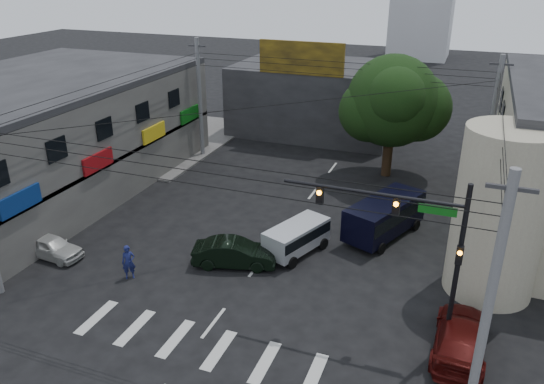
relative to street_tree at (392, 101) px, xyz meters
The scene contains 17 objects.
ground 18.30m from the street_tree, 103.24° to the right, with size 160.00×160.00×0.00m, color black.
sidewalk_far_left 22.67m from the street_tree, behind, with size 16.00×16.00×0.15m, color #514F4C.
building_left 24.68m from the street_tree, 153.43° to the right, with size 14.00×24.00×7.00m, color #4A4845.
corner_column 14.84m from the street_tree, 61.70° to the right, with size 4.00×4.00×8.00m, color #9E957D.
building_far 12.29m from the street_tree, 131.63° to the left, with size 14.00×10.00×6.00m, color #232326.
billboard 9.17m from the street_tree, 152.86° to the left, with size 7.00×0.30×2.60m, color olive.
street_tree is the anchor object (origin of this frame).
traffic_gantry 18.42m from the street_tree, 78.01° to the right, with size 7.10×0.35×7.20m.
utility_pole_near_right 22.48m from the street_tree, 73.18° to the right, with size 0.32×0.32×9.20m, color #59595B.
utility_pole_far_left 14.56m from the street_tree, behind, with size 0.32×0.32×9.20m, color #59595B.
utility_pole_far_right 6.63m from the street_tree, ahead, with size 0.32×0.32×9.20m, color #59595B.
dark_sedan 16.84m from the street_tree, 108.46° to the right, with size 4.52×2.63×1.41m, color black.
white_compact 23.62m from the street_tree, 128.85° to the right, with size 3.61×1.65×1.20m, color #B7B8B3.
maroon_sedan 19.68m from the street_tree, 71.57° to the right, with size 2.16×5.05×1.45m, color #440B09.
silver_minivan 14.06m from the street_tree, 101.04° to the right, with size 2.89×4.18×1.66m, color #B3B6BC, non-canonical shape.
navy_van 10.45m from the street_tree, 81.22° to the right, with size 3.97×5.85×2.19m, color black, non-canonical shape.
traffic_officer 21.07m from the street_tree, 117.44° to the right, with size 0.77×0.71×1.77m, color #161C4F.
Camera 1 is at (9.07, -19.62, 14.49)m, focal length 35.00 mm.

